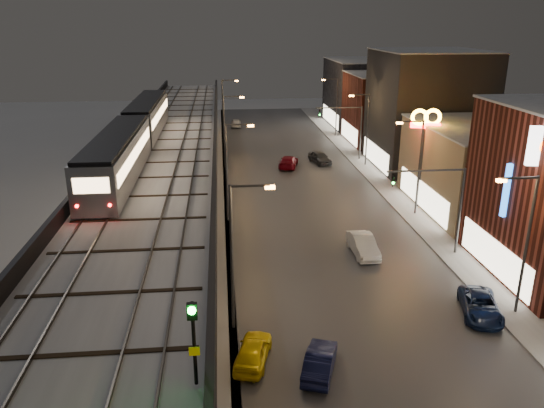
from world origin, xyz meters
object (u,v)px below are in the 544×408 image
car_mid_dark (288,162)px  car_far_white (236,123)px  car_onc_silver (363,246)px  car_onc_dark (480,306)px  car_taxi (253,352)px  subway_train (135,133)px  car_onc_red (320,158)px  car_near_white (320,362)px  rail_signal (193,328)px

car_mid_dark → car_far_white: size_ratio=1.20×
car_far_white → car_onc_silver: (8.16, -53.43, 0.06)m
car_onc_dark → car_taxi: bearing=-151.1°
subway_train → car_taxi: size_ratio=8.35×
subway_train → car_taxi: subway_train is taller
subway_train → car_mid_dark: size_ratio=6.75×
car_onc_dark → car_onc_silver: bearing=132.6°
car_onc_silver → subway_train: bearing=152.6°
car_mid_dark → car_onc_silver: size_ratio=1.06×
car_taxi → car_far_white: bearing=-76.7°
car_far_white → car_onc_red: (9.88, -25.49, 0.05)m
car_taxi → car_onc_red: (11.17, 40.95, 0.07)m
car_mid_dark → car_onc_silver: 26.50m
car_taxi → car_onc_red: car_onc_red is taller
car_near_white → subway_train: bearing=-43.6°
rail_signal → car_taxi: bearing=76.9°
car_far_white → car_onc_red: size_ratio=0.93×
car_taxi → car_onc_silver: 16.08m
car_onc_dark → car_onc_red: size_ratio=1.06×
car_onc_silver → car_onc_dark: size_ratio=0.99×
car_near_white → car_mid_dark: size_ratio=0.81×
car_taxi → car_onc_silver: size_ratio=0.86×
car_mid_dark → subway_train: bearing=63.0°
rail_signal → car_far_white: 77.09m
car_far_white → car_onc_silver: 54.05m
car_near_white → car_mid_dark: (3.50, 40.59, 0.06)m
subway_train → car_mid_dark: (15.66, 17.37, -7.53)m
car_onc_silver → car_mid_dark: bearing=94.5°
car_far_white → car_onc_red: car_onc_red is taller
car_near_white → car_mid_dark: bearing=-76.2°
car_mid_dark → car_onc_red: bearing=-144.9°
subway_train → car_far_white: 46.16m
car_near_white → car_onc_dark: car_near_white is taller
car_near_white → car_onc_silver: size_ratio=0.86×
car_mid_dark → car_onc_red: size_ratio=1.11×
car_onc_silver → car_onc_dark: (4.91, -9.59, -0.11)m
subway_train → car_near_white: size_ratio=8.34×
car_near_white → car_onc_silver: car_onc_silver is taller
subway_train → car_onc_silver: subway_train is taller
car_far_white → car_taxi: bearing=90.4°
car_taxi → car_onc_dark: (14.35, 3.41, -0.03)m
car_far_white → car_onc_silver: bearing=100.2°
rail_signal → subway_train: bearing=101.3°
car_taxi → car_onc_dark: car_taxi is taller
car_taxi → car_onc_dark: size_ratio=0.85×
subway_train → car_onc_red: size_ratio=7.53×
car_onc_red → car_far_white: bearing=97.5°
car_taxi → rail_signal: bearing=91.3°
car_mid_dark → car_onc_silver: car_onc_silver is taller
car_mid_dark → car_onc_dark: car_mid_dark is taller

